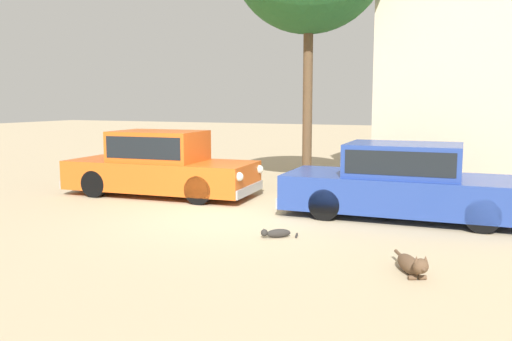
{
  "coord_description": "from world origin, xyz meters",
  "views": [
    {
      "loc": [
        4.56,
        -9.35,
        2.26
      ],
      "look_at": [
        0.46,
        0.2,
        0.9
      ],
      "focal_mm": 37.72,
      "sensor_mm": 36.0,
      "label": 1
    }
  ],
  "objects_px": {
    "parked_sedan_nearest": "(160,164)",
    "stray_cat": "(276,233)",
    "parked_sedan_second": "(405,181)",
    "stray_dog_spotted": "(411,265)"
  },
  "relations": [
    {
      "from": "parked_sedan_second",
      "to": "stray_dog_spotted",
      "type": "xyz_separation_m",
      "value": [
        0.6,
        -3.54,
        -0.58
      ]
    },
    {
      "from": "stray_dog_spotted",
      "to": "parked_sedan_second",
      "type": "bearing_deg",
      "value": 162.29
    },
    {
      "from": "parked_sedan_second",
      "to": "stray_cat",
      "type": "xyz_separation_m",
      "value": [
        -1.7,
        -2.46,
        -0.63
      ]
    },
    {
      "from": "parked_sedan_nearest",
      "to": "stray_dog_spotted",
      "type": "height_order",
      "value": "parked_sedan_nearest"
    },
    {
      "from": "parked_sedan_nearest",
      "to": "stray_cat",
      "type": "xyz_separation_m",
      "value": [
        4.0,
        -2.67,
        -0.68
      ]
    },
    {
      "from": "parked_sedan_nearest",
      "to": "stray_dog_spotted",
      "type": "distance_m",
      "value": 7.36
    },
    {
      "from": "parked_sedan_nearest",
      "to": "parked_sedan_second",
      "type": "height_order",
      "value": "parked_sedan_nearest"
    },
    {
      "from": "stray_cat",
      "to": "parked_sedan_second",
      "type": "bearing_deg",
      "value": -161.98
    },
    {
      "from": "stray_dog_spotted",
      "to": "stray_cat",
      "type": "distance_m",
      "value": 2.54
    },
    {
      "from": "parked_sedan_nearest",
      "to": "parked_sedan_second",
      "type": "xyz_separation_m",
      "value": [
        5.71,
        -0.21,
        -0.04
      ]
    }
  ]
}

